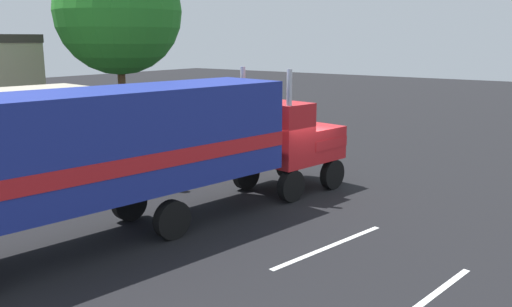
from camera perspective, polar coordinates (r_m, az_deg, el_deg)
name	(u,v)px	position (r m, az deg, el deg)	size (l,w,h in m)	color
ground_plane	(294,193)	(19.47, 4.10, -4.22)	(120.00, 120.00, 0.00)	black
lane_stripe_near	(330,247)	(14.73, 7.81, -9.76)	(4.40, 0.16, 0.01)	silver
lane_stripe_mid	(424,302)	(12.32, 17.44, -14.78)	(4.40, 0.16, 0.01)	silver
semi_truck	(150,144)	(15.60, -11.17, 1.02)	(14.38, 4.72, 4.50)	red
person_bystander	(171,167)	(19.79, -9.02, -1.39)	(0.35, 0.47, 1.63)	#2D3347
tree_center	(118,11)	(32.36, -14.42, 14.41)	(7.15, 7.15, 10.55)	brown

